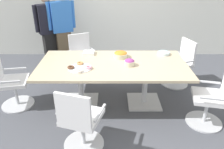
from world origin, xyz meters
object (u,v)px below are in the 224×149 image
(office_chair_1, at_px, (211,100))
(person_standing_1, at_px, (62,28))
(plate_stack, at_px, (163,53))
(office_chair_2, at_px, (178,65))
(snack_bowl_candy_mix, at_px, (129,62))
(napkin_pile, at_px, (88,53))
(person_standing_0, at_px, (48,30))
(office_chair_3, at_px, (81,59))
(office_chair_0, at_px, (80,123))
(snack_bowl_chips_orange, at_px, (120,54))
(conference_table, at_px, (112,70))
(donut_platter, at_px, (79,68))
(office_chair_4, at_px, (9,85))

(office_chair_1, bearing_deg, person_standing_1, 61.84)
(plate_stack, bearing_deg, office_chair_2, 36.09)
(office_chair_2, distance_m, snack_bowl_candy_mix, 1.36)
(napkin_pile, bearing_deg, person_standing_0, 130.24)
(snack_bowl_candy_mix, height_order, plate_stack, snack_bowl_candy_mix)
(office_chair_3, bearing_deg, office_chair_2, 147.66)
(office_chair_1, distance_m, person_standing_1, 3.42)
(office_chair_0, height_order, person_standing_1, person_standing_1)
(office_chair_3, xyz_separation_m, snack_bowl_chips_orange, (0.78, -0.76, 0.40))
(conference_table, distance_m, office_chair_0, 1.17)
(office_chair_0, xyz_separation_m, office_chair_3, (-0.24, 2.09, 0.00))
(office_chair_0, xyz_separation_m, plate_stack, (1.32, 1.47, 0.37))
(conference_table, xyz_separation_m, donut_platter, (-0.51, -0.19, 0.14))
(conference_table, bearing_deg, donut_platter, -159.12)
(office_chair_4, xyz_separation_m, person_standing_1, (0.57, 1.70, 0.51))
(napkin_pile, bearing_deg, person_standing_1, 120.39)
(snack_bowl_candy_mix, bearing_deg, snack_bowl_chips_orange, 110.51)
(conference_table, xyz_separation_m, napkin_pile, (-0.42, 0.42, 0.15))
(office_chair_2, distance_m, plate_stack, 0.62)
(donut_platter, distance_m, plate_stack, 1.54)
(office_chair_4, distance_m, donut_platter, 1.25)
(office_chair_4, relative_size, donut_platter, 2.38)
(person_standing_1, relative_size, donut_platter, 4.58)
(office_chair_1, height_order, plate_stack, office_chair_1)
(office_chair_1, height_order, snack_bowl_chips_orange, office_chair_1)
(office_chair_1, height_order, person_standing_1, person_standing_1)
(office_chair_0, height_order, snack_bowl_chips_orange, office_chair_0)
(conference_table, distance_m, office_chair_1, 1.58)
(conference_table, height_order, office_chair_0, office_chair_0)
(conference_table, bearing_deg, office_chair_3, 122.30)
(conference_table, bearing_deg, napkin_pile, 135.50)
(office_chair_1, distance_m, donut_platter, 2.03)
(office_chair_1, xyz_separation_m, napkin_pile, (-1.88, 0.98, 0.37))
(conference_table, relative_size, office_chair_1, 2.64)
(office_chair_0, xyz_separation_m, person_standing_1, (-0.72, 2.69, 0.51))
(office_chair_2, xyz_separation_m, plate_stack, (-0.40, -0.29, 0.37))
(donut_platter, bearing_deg, napkin_pile, 82.30)
(office_chair_0, bearing_deg, office_chair_3, 113.91)
(snack_bowl_chips_orange, distance_m, napkin_pile, 0.58)
(donut_platter, bearing_deg, office_chair_4, 174.88)
(office_chair_0, height_order, plate_stack, office_chair_0)
(office_chair_4, height_order, person_standing_1, person_standing_1)
(office_chair_2, relative_size, office_chair_4, 1.00)
(office_chair_0, relative_size, snack_bowl_chips_orange, 3.65)
(office_chair_0, xyz_separation_m, snack_bowl_chips_orange, (0.54, 1.33, 0.40))
(office_chair_1, xyz_separation_m, donut_platter, (-1.96, 0.37, 0.36))
(office_chair_4, distance_m, person_standing_0, 1.77)
(person_standing_1, xyz_separation_m, plate_stack, (2.03, -1.21, -0.14))
(office_chair_2, height_order, office_chair_4, same)
(conference_table, xyz_separation_m, office_chair_4, (-1.70, -0.09, -0.22))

